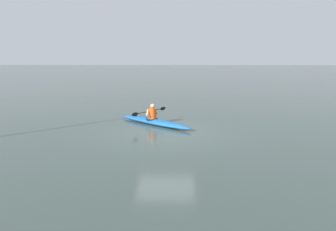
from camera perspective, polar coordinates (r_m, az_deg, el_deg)
name	(u,v)px	position (r m, az deg, el deg)	size (l,w,h in m)	color
ground_plane	(166,133)	(12.52, -0.38, -3.41)	(160.00, 160.00, 0.00)	#384742
kayak	(154,122)	(14.03, -2.66, -1.20)	(3.76, 3.17, 0.26)	#1959A5
kayaker	(152,112)	(14.02, -3.03, 0.60)	(1.47, 1.83, 0.71)	#E04C14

